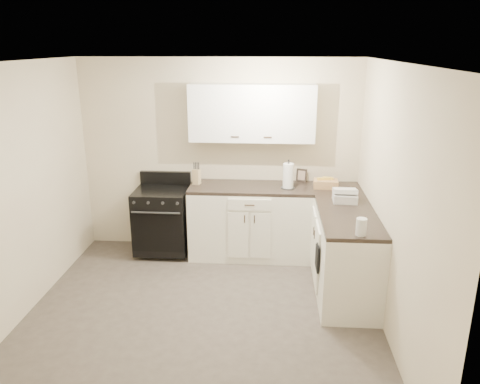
# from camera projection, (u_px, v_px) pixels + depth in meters

# --- Properties ---
(floor) EXTENTS (3.60, 3.60, 0.00)m
(floor) POSITION_uv_depth(u_px,v_px,m) (202.00, 316.00, 4.77)
(floor) COLOR #473F38
(floor) RESTS_ON ground
(ceiling) EXTENTS (3.60, 3.60, 0.00)m
(ceiling) POSITION_uv_depth(u_px,v_px,m) (194.00, 62.00, 4.01)
(ceiling) COLOR white
(ceiling) RESTS_ON wall_back
(wall_back) EXTENTS (3.60, 0.00, 3.60)m
(wall_back) POSITION_uv_depth(u_px,v_px,m) (220.00, 156.00, 6.10)
(wall_back) COLOR beige
(wall_back) RESTS_ON ground
(wall_right) EXTENTS (0.00, 3.60, 3.60)m
(wall_right) POSITION_uv_depth(u_px,v_px,m) (393.00, 205.00, 4.27)
(wall_right) COLOR beige
(wall_right) RESTS_ON ground
(wall_left) EXTENTS (0.00, 3.60, 3.60)m
(wall_left) POSITION_uv_depth(u_px,v_px,m) (14.00, 196.00, 4.51)
(wall_left) COLOR beige
(wall_left) RESTS_ON ground
(wall_front) EXTENTS (3.60, 0.00, 3.60)m
(wall_front) POSITION_uv_depth(u_px,v_px,m) (150.00, 300.00, 2.68)
(wall_front) COLOR beige
(wall_front) RESTS_ON ground
(base_cabinets_back) EXTENTS (1.55, 0.60, 0.90)m
(base_cabinets_back) POSITION_uv_depth(u_px,v_px,m) (251.00, 222.00, 6.03)
(base_cabinets_back) COLOR white
(base_cabinets_back) RESTS_ON floor
(base_cabinets_right) EXTENTS (0.60, 1.90, 0.90)m
(base_cabinets_right) POSITION_uv_depth(u_px,v_px,m) (342.00, 246.00, 5.34)
(base_cabinets_right) COLOR white
(base_cabinets_right) RESTS_ON floor
(countertop_back) EXTENTS (1.55, 0.60, 0.04)m
(countertop_back) POSITION_uv_depth(u_px,v_px,m) (251.00, 188.00, 5.89)
(countertop_back) COLOR black
(countertop_back) RESTS_ON base_cabinets_back
(countertop_right) EXTENTS (0.60, 1.90, 0.04)m
(countertop_right) POSITION_uv_depth(u_px,v_px,m) (344.00, 207.00, 5.20)
(countertop_right) COLOR black
(countertop_right) RESTS_ON base_cabinets_right
(upper_cabinets) EXTENTS (1.55, 0.30, 0.70)m
(upper_cabinets) POSITION_uv_depth(u_px,v_px,m) (252.00, 113.00, 5.75)
(upper_cabinets) COLOR white
(upper_cabinets) RESTS_ON wall_back
(stove) EXTENTS (0.67, 0.58, 0.82)m
(stove) POSITION_uv_depth(u_px,v_px,m) (162.00, 220.00, 6.08)
(stove) COLOR black
(stove) RESTS_ON floor
(knife_block) EXTENTS (0.11, 0.10, 0.20)m
(knife_block) POSITION_uv_depth(u_px,v_px,m) (197.00, 177.00, 5.95)
(knife_block) COLOR tan
(knife_block) RESTS_ON countertop_back
(paper_towel) EXTENTS (0.15, 0.15, 0.31)m
(paper_towel) POSITION_uv_depth(u_px,v_px,m) (288.00, 176.00, 5.76)
(paper_towel) COLOR white
(paper_towel) RESTS_ON countertop_back
(picture_frame) EXTENTS (0.14, 0.09, 0.17)m
(picture_frame) POSITION_uv_depth(u_px,v_px,m) (301.00, 175.00, 6.06)
(picture_frame) COLOR black
(picture_frame) RESTS_ON countertop_back
(wicker_basket) EXTENTS (0.31, 0.21, 0.10)m
(wicker_basket) POSITION_uv_depth(u_px,v_px,m) (326.00, 184.00, 5.81)
(wicker_basket) COLOR tan
(wicker_basket) RESTS_ON countertop_right
(countertop_grill) EXTENTS (0.27, 0.25, 0.10)m
(countertop_grill) POSITION_uv_depth(u_px,v_px,m) (345.00, 197.00, 5.31)
(countertop_grill) COLOR silver
(countertop_grill) RESTS_ON countertop_right
(glass_jar) EXTENTS (0.11, 0.11, 0.17)m
(glass_jar) POSITION_uv_depth(u_px,v_px,m) (361.00, 227.00, 4.36)
(glass_jar) COLOR silver
(glass_jar) RESTS_ON countertop_right
(oven_mitt_near) EXTENTS (0.02, 0.16, 0.28)m
(oven_mitt_near) POSITION_uv_depth(u_px,v_px,m) (318.00, 258.00, 4.84)
(oven_mitt_near) COLOR black
(oven_mitt_near) RESTS_ON base_cabinets_right
(oven_mitt_far) EXTENTS (0.02, 0.14, 0.23)m
(oven_mitt_far) POSITION_uv_depth(u_px,v_px,m) (317.00, 256.00, 4.96)
(oven_mitt_far) COLOR black
(oven_mitt_far) RESTS_ON base_cabinets_right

